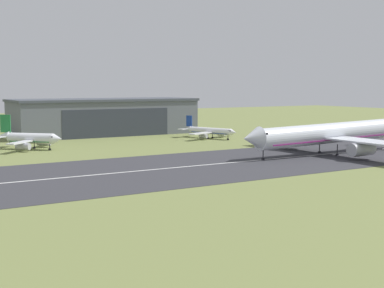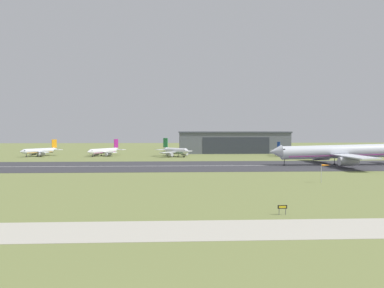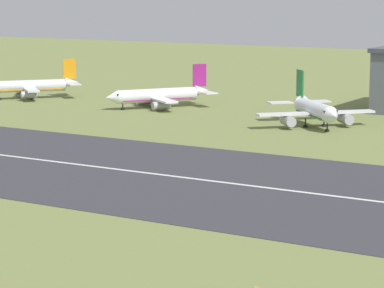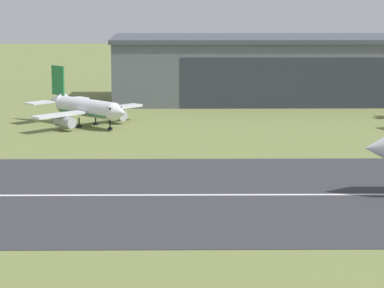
# 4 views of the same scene
# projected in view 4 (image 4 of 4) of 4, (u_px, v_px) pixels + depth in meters

# --- Properties ---
(hangar_building) EXTENTS (69.22, 25.31, 13.60)m
(hangar_building) POSITION_uv_depth(u_px,v_px,m) (277.00, 69.00, 191.49)
(hangar_building) COLOR slate
(hangar_building) RESTS_ON ground_plane
(airplane_parked_east) EXTENTS (20.87, 20.86, 10.07)m
(airplane_parked_east) POSITION_uv_depth(u_px,v_px,m) (87.00, 108.00, 158.14)
(airplane_parked_east) COLOR silver
(airplane_parked_east) RESTS_ON ground_plane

